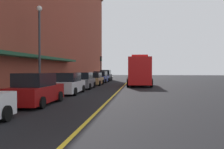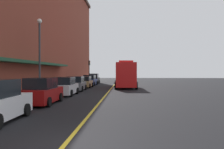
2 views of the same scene
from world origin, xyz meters
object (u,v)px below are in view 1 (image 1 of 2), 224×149
parked_car_4 (94,79)px  parked_car_6 (106,76)px  parking_meter_1 (86,76)px  parked_car_1 (36,90)px  street_lamp_left (39,40)px  parked_car_5 (101,77)px  parking_meter_0 (17,86)px  parked_car_3 (83,81)px  traffic_light_near (101,63)px  fire_truck (139,72)px  parked_car_2 (68,84)px

parked_car_4 → parked_car_6: bearing=0.6°
parked_car_4 → parking_meter_1: (-1.47, 2.07, 0.31)m
parked_car_1 → street_lamp_left: 6.76m
parked_car_4 → parking_meter_1: parked_car_4 is taller
parked_car_5 → parking_meter_0: 23.10m
parked_car_6 → street_lamp_left: bearing=174.8°
parked_car_1 → parked_car_3: 12.02m
traffic_light_near → parked_car_1: bearing=-87.5°
traffic_light_near → parked_car_3: bearing=-86.2°
parked_car_6 → parking_meter_0: (-1.38, -28.71, 0.18)m
parked_car_5 → parking_meter_1: 3.99m
fire_truck → traffic_light_near: (-7.18, 15.18, 1.42)m
parked_car_2 → parked_car_4: bearing=-0.5°
parked_car_3 → street_lamp_left: bearing=162.0°
parked_car_3 → parking_meter_1: bearing=8.7°
parked_car_2 → parked_car_5: 17.15m
parked_car_5 → parking_meter_0: size_ratio=3.31×
parked_car_5 → street_lamp_left: 18.64m
parked_car_5 → street_lamp_left: street_lamp_left is taller
street_lamp_left → parking_meter_0: bearing=-83.0°
parked_car_3 → parked_car_1: bearing=179.0°
street_lamp_left → traffic_light_near: street_lamp_left is taller
parked_car_1 → parked_car_3: parked_car_1 is taller
parking_meter_1 → parked_car_5: bearing=69.2°
parking_meter_1 → parked_car_6: bearing=81.6°
fire_truck → street_lamp_left: bearing=-35.8°
parked_car_4 → fire_truck: (5.77, -0.82, 0.98)m
parked_car_2 → parking_meter_1: parked_car_2 is taller
parked_car_4 → fire_truck: bearing=-97.9°
parking_meter_0 → traffic_light_near: (0.06, 31.62, 2.10)m
parked_car_5 → parked_car_2: bearing=-178.1°
fire_truck → parking_meter_0: bearing=-25.4°
parked_car_2 → parked_car_4: size_ratio=1.06×
parked_car_4 → traffic_light_near: (-1.41, 14.36, 2.40)m
traffic_light_near → parked_car_4: bearing=-84.4°
parked_car_3 → traffic_light_near: 20.29m
traffic_light_near → parked_car_5: bearing=-81.0°
parked_car_4 → parked_car_2: bearing=-179.9°
fire_truck → traffic_light_near: size_ratio=1.81×
parked_car_6 → parked_car_5: bearing=179.9°
parked_car_1 → parked_car_2: parked_car_1 is taller
parked_car_1 → parked_car_6: parked_car_6 is taller
parked_car_5 → street_lamp_left: bearing=175.4°
parked_car_2 → parked_car_6: size_ratio=1.02×
fire_truck → parked_car_2: bearing=-30.4°
parked_car_3 → parked_car_6: 17.19m
parked_car_4 → parked_car_5: (-0.05, 5.79, 0.05)m
parked_car_3 → parking_meter_1: (-1.38, 7.81, 0.26)m
parked_car_6 → traffic_light_near: (-1.32, 2.91, 2.28)m
parked_car_1 → parked_car_2: size_ratio=1.03×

